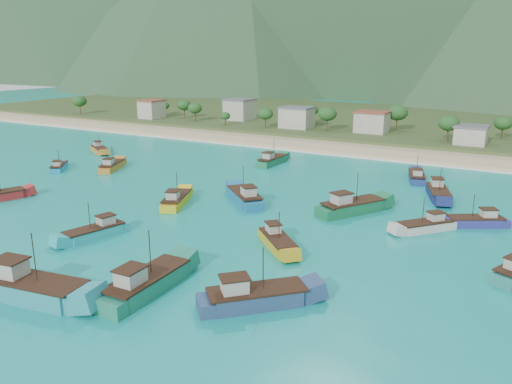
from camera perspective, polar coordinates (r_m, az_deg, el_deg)
The scene contains 22 objects.
ground at distance 69.90m, azimuth -3.85°, elevation -6.36°, with size 600.00×600.00×0.00m, color #0D9889.
beach at distance 140.22m, azimuth 14.15°, elevation 4.40°, with size 400.00×18.00×1.20m, color beige.
land at distance 199.02m, azimuth 18.97°, elevation 7.23°, with size 400.00×110.00×2.40m, color #385123.
surf_line at distance 131.24m, azimuth 13.02°, elevation 3.73°, with size 400.00×2.50×0.08m, color white.
village at distance 159.92m, azimuth 19.08°, elevation 7.08°, with size 213.25×22.92×7.33m.
vegetation at distance 162.38m, azimuth 17.31°, elevation 7.54°, with size 275.08×25.52×9.06m.
boat_3 at distance 85.67m, azimuth 10.88°, elevation -1.75°, with size 9.70×12.74×7.46m.
boat_4 at distance 90.02m, azimuth -1.28°, elevation -0.67°, with size 11.18×10.52×7.01m.
boat_5 at distance 121.52m, azimuth 1.86°, elevation 3.57°, with size 3.27×10.85×6.40m.
boat_7 at distance 99.12m, azimuth 20.09°, elevation -0.17°, with size 6.49×11.29×6.40m.
boat_10 at distance 77.06m, azimuth -17.85°, elevation -4.45°, with size 5.22×10.27×5.83m.
boat_12 at distance 142.80m, azimuth -17.45°, elevation 4.61°, with size 9.53×7.05×5.54m.
boat_13 at distance 61.00m, azimuth -24.35°, elevation -10.08°, with size 14.38×6.24×8.22m.
boat_16 at distance 80.29m, azimuth 18.82°, elevation -3.78°, with size 8.14×8.88×5.51m.
boat_17 at distance 89.93m, azimuth -9.09°, elevation -0.99°, with size 6.74×10.75×6.12m.
boat_19 at distance 54.35m, azimuth -0.15°, elevation -12.05°, with size 10.88×10.84×7.01m.
boat_23 at distance 111.06m, azimuth 17.87°, elevation 1.60°, with size 5.46×10.17×5.76m.
boat_24 at distance 58.39m, azimuth -12.46°, elevation -10.28°, with size 4.16×12.87×7.54m.
boat_26 at distance 69.97m, azimuth 2.43°, elevation -5.75°, with size 8.89×8.74×5.68m.
boat_28 at distance 120.57m, azimuth -16.13°, elevation 2.82°, with size 6.85×10.34×5.92m.
boat_30 at distance 124.37m, azimuth -21.59°, elevation 2.62°, with size 7.04×7.98×4.88m.
boat_32 at distance 85.28m, azimuth 23.86°, elevation -3.16°, with size 9.58×7.14×5.58m.
Camera 1 is at (35.87, -54.01, 26.11)m, focal length 35.00 mm.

